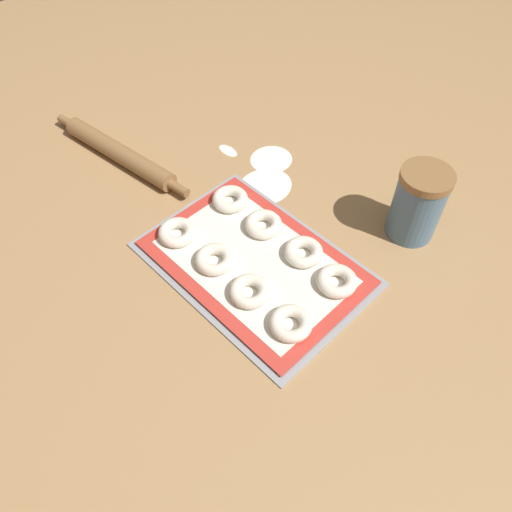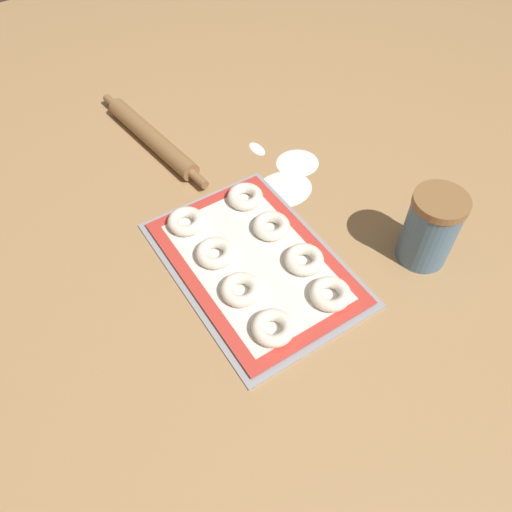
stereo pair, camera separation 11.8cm
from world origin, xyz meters
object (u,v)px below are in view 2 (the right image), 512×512
(bagel_back_far_right, at_px, (330,294))
(flour_canister, at_px, (431,228))
(bagel_back_far_left, at_px, (245,197))
(bagel_back_mid_right, at_px, (304,260))
(bagel_back_mid_left, at_px, (271,226))
(bagel_front_far_right, at_px, (273,328))
(rolling_pin, at_px, (152,138))
(bagel_front_mid_left, at_px, (215,253))
(bagel_front_mid_right, at_px, (241,289))
(bagel_front_far_left, at_px, (186,221))
(baking_tray, at_px, (256,262))

(bagel_back_far_right, bearing_deg, flour_canister, 86.76)
(bagel_back_far_left, bearing_deg, bagel_back_mid_right, 0.93)
(bagel_back_mid_left, bearing_deg, bagel_back_far_left, 179.56)
(bagel_back_mid_left, bearing_deg, bagel_front_far_right, -33.39)
(bagel_back_far_left, bearing_deg, bagel_back_far_right, -0.76)
(bagel_back_mid_left, relative_size, rolling_pin, 0.18)
(bagel_front_far_right, height_order, bagel_back_mid_left, same)
(bagel_front_mid_left, relative_size, bagel_back_mid_right, 1.00)
(bagel_front_far_right, xyz_separation_m, bagel_back_far_left, (-0.29, 0.13, 0.00))
(flour_canister, bearing_deg, bagel_back_far_left, -144.99)
(bagel_back_mid_left, distance_m, rolling_pin, 0.39)
(bagel_front_mid_left, bearing_deg, bagel_back_mid_right, 51.50)
(bagel_front_far_right, bearing_deg, flour_canister, 88.28)
(bagel_front_mid_right, xyz_separation_m, rolling_pin, (-0.48, 0.05, -0.00))
(bagel_front_mid_left, height_order, bagel_back_mid_left, same)
(bagel_front_far_right, bearing_deg, bagel_back_far_right, 90.92)
(bagel_back_mid_right, xyz_separation_m, flour_canister, (0.10, 0.21, 0.05))
(bagel_front_mid_left, xyz_separation_m, bagel_front_far_right, (0.20, 0.00, 0.00))
(bagel_front_far_left, xyz_separation_m, rolling_pin, (-0.28, 0.06, -0.00))
(bagel_front_mid_left, height_order, bagel_back_mid_right, same)
(bagel_front_mid_left, distance_m, bagel_back_mid_left, 0.13)
(bagel_front_mid_right, relative_size, bagel_back_mid_right, 1.00)
(flour_canister, xyz_separation_m, rolling_pin, (-0.59, -0.29, -0.06))
(baking_tray, xyz_separation_m, bagel_back_far_left, (-0.15, 0.07, 0.02))
(bagel_front_mid_right, relative_size, bagel_front_far_right, 1.00)
(bagel_front_far_left, relative_size, bagel_back_mid_left, 1.00)
(bagel_back_far_right, bearing_deg, baking_tray, -156.15)
(bagel_front_far_left, distance_m, bagel_back_mid_left, 0.17)
(baking_tray, bearing_deg, bagel_front_far_left, -155.43)
(bagel_front_far_left, relative_size, flour_canister, 0.49)
(bagel_back_far_left, bearing_deg, baking_tray, -24.91)
(bagel_back_far_right, bearing_deg, bagel_front_far_right, -89.08)
(bagel_back_mid_left, bearing_deg, bagel_back_far_right, -0.93)
(bagel_front_far_right, height_order, rolling_pin, rolling_pin)
(baking_tray, bearing_deg, bagel_back_far_right, 23.85)
(flour_canister, bearing_deg, baking_tray, -119.26)
(bagel_front_far_left, bearing_deg, bagel_back_far_left, 87.93)
(bagel_front_mid_right, height_order, bagel_front_far_right, same)
(rolling_pin, bearing_deg, bagel_back_mid_right, 9.51)
(bagel_front_far_left, height_order, bagel_back_mid_left, same)
(bagel_back_mid_right, bearing_deg, bagel_front_far_right, -55.64)
(bagel_front_mid_left, relative_size, bagel_back_mid_left, 1.00)
(bagel_back_mid_right, height_order, rolling_pin, rolling_pin)
(bagel_front_mid_right, distance_m, bagel_front_far_right, 0.10)
(bagel_back_far_right, relative_size, rolling_pin, 0.18)
(bagel_front_mid_left, bearing_deg, flour_canister, 58.92)
(baking_tray, bearing_deg, flour_canister, 60.74)
(bagel_front_far_right, relative_size, flour_canister, 0.49)
(bagel_back_far_left, bearing_deg, rolling_pin, -164.66)
(baking_tray, height_order, bagel_back_mid_left, bagel_back_mid_left)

